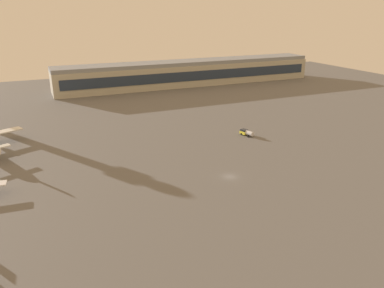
# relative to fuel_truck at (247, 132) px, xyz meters

# --- Properties ---
(ground_plane) EXTENTS (416.00, 416.00, 0.00)m
(ground_plane) POSITION_rel_fuel_truck_xyz_m (-26.23, -32.79, -1.37)
(ground_plane) COLOR #605E5B
(terminal_building) EXTENTS (180.40, 22.40, 16.40)m
(terminal_building) POSITION_rel_fuel_truck_xyz_m (22.99, 112.30, 6.73)
(terminal_building) COLOR #B2AD99
(terminal_building) RESTS_ON ground
(fuel_truck) EXTENTS (3.71, 6.63, 2.35)m
(fuel_truck) POSITION_rel_fuel_truck_xyz_m (0.00, 0.00, 0.00)
(fuel_truck) COLOR yellow
(fuel_truck) RESTS_ON ground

